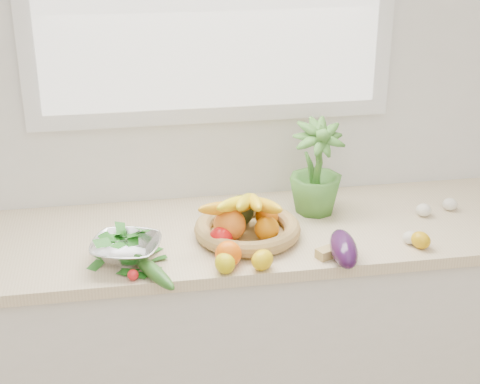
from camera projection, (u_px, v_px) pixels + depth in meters
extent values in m
cube|color=white|center=(211.00, 80.00, 2.61)|extent=(4.50, 0.02, 2.70)
cube|color=silver|center=(226.00, 345.00, 2.70)|extent=(2.20, 0.58, 0.86)
cube|color=beige|center=(225.00, 236.00, 2.52)|extent=(2.24, 0.62, 0.04)
sphere|color=#FF6208|center=(228.00, 254.00, 2.28)|extent=(0.10, 0.10, 0.08)
ellipsoid|color=#D7BF0B|center=(225.00, 263.00, 2.24)|extent=(0.06, 0.08, 0.06)
ellipsoid|color=yellow|center=(262.00, 260.00, 2.26)|extent=(0.10, 0.10, 0.06)
ellipsoid|color=#CF970B|center=(421.00, 240.00, 2.39)|extent=(0.08, 0.09, 0.06)
sphere|color=red|center=(221.00, 239.00, 2.37)|extent=(0.10, 0.10, 0.08)
cube|color=tan|center=(331.00, 252.00, 2.34)|extent=(0.11, 0.08, 0.03)
ellipsoid|color=white|center=(424.00, 210.00, 2.62)|extent=(0.07, 0.07, 0.05)
ellipsoid|color=white|center=(450.00, 204.00, 2.66)|extent=(0.05, 0.05, 0.04)
ellipsoid|color=beige|center=(410.00, 238.00, 2.42)|extent=(0.06, 0.06, 0.04)
ellipsoid|color=#2F0F38|center=(344.00, 249.00, 2.30)|extent=(0.11, 0.22, 0.09)
ellipsoid|color=#245C1B|center=(153.00, 271.00, 2.21)|extent=(0.15, 0.25, 0.05)
sphere|color=red|center=(133.00, 275.00, 2.21)|extent=(0.04, 0.04, 0.03)
imported|color=#44812F|center=(316.00, 168.00, 2.59)|extent=(0.21, 0.21, 0.34)
cylinder|color=tan|center=(247.00, 235.00, 2.47)|extent=(0.39, 0.39, 0.01)
torus|color=#AB854C|center=(247.00, 229.00, 2.46)|extent=(0.46, 0.46, 0.05)
sphere|color=orange|center=(230.00, 225.00, 2.41)|extent=(0.14, 0.14, 0.11)
sphere|color=orange|center=(267.00, 229.00, 2.41)|extent=(0.11, 0.11, 0.08)
sphere|color=orange|center=(267.00, 216.00, 2.50)|extent=(0.10, 0.10, 0.08)
ellipsoid|color=black|center=(241.00, 210.00, 2.51)|extent=(0.11, 0.11, 0.11)
ellipsoid|color=orange|center=(226.00, 208.00, 2.40)|extent=(0.23, 0.16, 0.10)
ellipsoid|color=yellow|center=(235.00, 204.00, 2.41)|extent=(0.18, 0.21, 0.10)
ellipsoid|color=yellow|center=(245.00, 202.00, 2.41)|extent=(0.12, 0.24, 0.10)
ellipsoid|color=yellow|center=(254.00, 202.00, 2.42)|extent=(0.05, 0.24, 0.10)
ellipsoid|color=gold|center=(265.00, 205.00, 2.42)|extent=(0.11, 0.24, 0.10)
cylinder|color=white|center=(127.00, 259.00, 2.32)|extent=(0.11, 0.11, 0.02)
imported|color=silver|center=(126.00, 249.00, 2.30)|extent=(0.27, 0.27, 0.05)
ellipsoid|color=#1B6D23|center=(125.00, 237.00, 2.29)|extent=(0.20, 0.20, 0.07)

